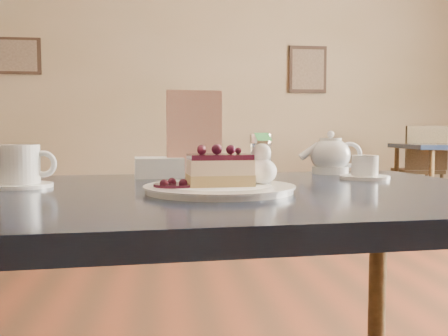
{
  "coord_description": "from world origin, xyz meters",
  "views": [
    {
      "loc": [
        0.09,
        -0.84,
        0.85
      ],
      "look_at": [
        0.19,
        0.01,
        0.79
      ],
      "focal_mm": 40.0,
      "sensor_mm": 36.0,
      "label": 1
    }
  ],
  "objects": [
    {
      "name": "menu_card",
      "position": [
        0.17,
        0.42,
        0.85
      ],
      "size": [
        0.14,
        0.04,
        0.22
      ],
      "primitive_type": "cube",
      "rotation": [
        0.0,
        0.0,
        0.07
      ],
      "color": "beige",
      "rests_on": "main_table"
    },
    {
      "name": "cheesecake_slice",
      "position": [
        0.19,
        0.08,
        0.78
      ],
      "size": [
        0.12,
        0.09,
        0.06
      ],
      "rotation": [
        0.0,
        0.0,
        0.07
      ],
      "color": "#DEB87E",
      "rests_on": "dessert_plate"
    },
    {
      "name": "berry_sauce",
      "position": [
        0.11,
        0.07,
        0.75
      ],
      "size": [
        0.08,
        0.08,
        0.01
      ],
      "primitive_type": "cylinder",
      "color": "#47112B",
      "rests_on": "dessert_plate"
    },
    {
      "name": "napkin_stack",
      "position": [
        0.08,
        0.42,
        0.76
      ],
      "size": [
        0.13,
        0.13,
        0.05
      ],
      "primitive_type": "cube",
      "rotation": [
        0.0,
        0.0,
        0.07
      ],
      "color": "white",
      "rests_on": "main_table"
    },
    {
      "name": "dessert_plate",
      "position": [
        0.19,
        0.08,
        0.74
      ],
      "size": [
        0.27,
        0.27,
        0.01
      ],
      "primitive_type": "cylinder",
      "color": "white",
      "rests_on": "main_table"
    },
    {
      "name": "coffee_set",
      "position": [
        -0.2,
        0.21,
        0.78
      ],
      "size": [
        0.14,
        0.13,
        0.09
      ],
      "color": "white",
      "rests_on": "main_table"
    },
    {
      "name": "whipped_cream",
      "position": [
        0.27,
        0.1,
        0.77
      ],
      "size": [
        0.06,
        0.06,
        0.05
      ],
      "color": "white",
      "rests_on": "dessert_plate"
    },
    {
      "name": "tea_set",
      "position": [
        0.54,
        0.44,
        0.78
      ],
      "size": [
        0.19,
        0.28,
        0.1
      ],
      "color": "white",
      "rests_on": "main_table"
    },
    {
      "name": "sugar_shaker",
      "position": [
        0.34,
        0.45,
        0.79
      ],
      "size": [
        0.06,
        0.06,
        0.11
      ],
      "color": "white",
      "rests_on": "main_table"
    },
    {
      "name": "main_table",
      "position": [
        0.19,
        0.13,
        0.66
      ],
      "size": [
        1.23,
        0.87,
        0.74
      ],
      "rotation": [
        0.0,
        0.0,
        0.07
      ],
      "color": "black",
      "rests_on": "ground"
    }
  ]
}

